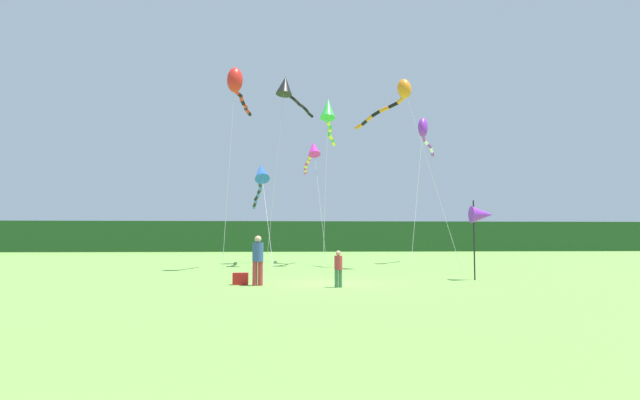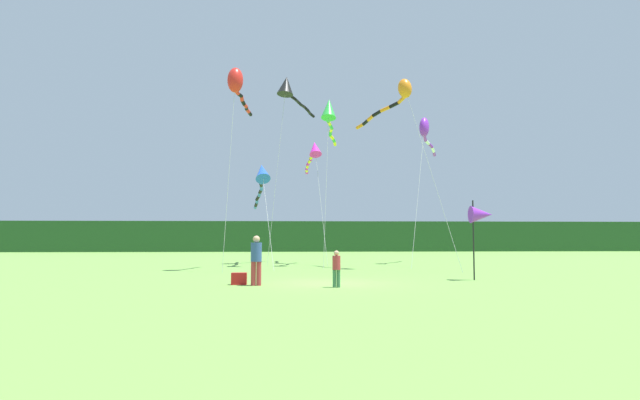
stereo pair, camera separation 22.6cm
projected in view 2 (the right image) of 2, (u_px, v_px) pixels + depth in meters
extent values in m
plane|color=#6B9E42|center=(330.00, 283.00, 20.18)|extent=(120.00, 120.00, 0.00)
cube|color=#234C23|center=(300.00, 236.00, 65.12)|extent=(108.00, 2.21, 3.65)
cylinder|color=#B23338|center=(253.00, 274.00, 19.25)|extent=(0.18, 0.18, 0.86)
cylinder|color=#B23338|center=(259.00, 274.00, 19.26)|extent=(0.18, 0.18, 0.86)
cylinder|color=#334C8C|center=(256.00, 252.00, 19.31)|extent=(0.39, 0.39, 0.68)
sphere|color=tan|center=(256.00, 239.00, 19.34)|extent=(0.25, 0.25, 0.25)
cylinder|color=#3F724C|center=(334.00, 279.00, 18.52)|extent=(0.13, 0.13, 0.61)
cylinder|color=#3F724C|center=(338.00, 279.00, 18.53)|extent=(0.13, 0.13, 0.61)
cylinder|color=#B23338|center=(336.00, 263.00, 18.57)|extent=(0.28, 0.28, 0.48)
sphere|color=tan|center=(336.00, 253.00, 18.59)|extent=(0.18, 0.18, 0.18)
cube|color=red|center=(239.00, 279.00, 19.62)|extent=(0.56, 0.33, 0.43)
cylinder|color=black|center=(474.00, 240.00, 21.77)|extent=(0.06, 0.06, 3.24)
cone|color=purple|center=(481.00, 215.00, 21.86)|extent=(0.90, 0.70, 0.70)
cylinder|color=#B2B2B2|center=(229.00, 172.00, 27.22)|extent=(0.36, 1.93, 10.08)
ellipsoid|color=red|center=(235.00, 80.00, 28.53)|extent=(1.00, 1.18, 1.47)
cylinder|color=red|center=(237.00, 92.00, 28.67)|extent=(0.32, 0.46, 0.28)
cylinder|color=black|center=(240.00, 95.00, 29.02)|extent=(0.34, 0.44, 0.24)
cylinder|color=red|center=(242.00, 98.00, 29.38)|extent=(0.20, 0.44, 0.32)
cylinder|color=black|center=(243.00, 102.00, 29.75)|extent=(0.29, 0.47, 0.32)
cylinder|color=red|center=(245.00, 105.00, 30.11)|extent=(0.29, 0.44, 0.25)
cylinder|color=black|center=(246.00, 108.00, 30.48)|extent=(0.21, 0.41, 0.24)
cylinder|color=red|center=(248.00, 110.00, 30.85)|extent=(0.30, 0.45, 0.27)
cylinder|color=black|center=(250.00, 113.00, 31.21)|extent=(0.30, 0.46, 0.28)
cylinder|color=#B2B2B2|center=(326.00, 184.00, 31.01)|extent=(0.56, 3.01, 9.61)
cone|color=green|center=(329.00, 108.00, 32.84)|extent=(1.12, 1.40, 1.52)
cylinder|color=green|center=(328.00, 119.00, 33.06)|extent=(0.20, 0.58, 0.36)
cylinder|color=yellow|center=(329.00, 123.00, 33.56)|extent=(0.35, 0.59, 0.28)
cylinder|color=green|center=(331.00, 126.00, 34.06)|extent=(0.37, 0.61, 0.33)
cylinder|color=yellow|center=(331.00, 130.00, 34.56)|extent=(0.23, 0.56, 0.27)
cylinder|color=green|center=(330.00, 133.00, 35.07)|extent=(0.20, 0.59, 0.37)
cylinder|color=yellow|center=(331.00, 137.00, 35.56)|extent=(0.42, 0.60, 0.32)
cylinder|color=green|center=(333.00, 140.00, 36.05)|extent=(0.35, 0.59, 0.30)
cylinder|color=yellow|center=(335.00, 143.00, 36.55)|extent=(0.31, 0.60, 0.34)
cylinder|color=#B2B2B2|center=(268.00, 217.00, 29.79)|extent=(0.86, 4.48, 5.67)
cone|color=blue|center=(262.00, 172.00, 32.18)|extent=(1.14, 1.58, 1.49)
cylinder|color=blue|center=(261.00, 181.00, 32.44)|extent=(0.33, 0.69, 0.33)
cylinder|color=black|center=(261.00, 184.00, 33.05)|extent=(0.21, 0.66, 0.31)
cylinder|color=blue|center=(261.00, 188.00, 33.66)|extent=(0.22, 0.68, 0.37)
cylinder|color=black|center=(261.00, 191.00, 34.26)|extent=(0.34, 0.70, 0.34)
cylinder|color=blue|center=(260.00, 194.00, 34.86)|extent=(0.28, 0.69, 0.34)
cylinder|color=black|center=(258.00, 198.00, 35.44)|extent=(0.40, 0.72, 0.40)
cylinder|color=blue|center=(257.00, 201.00, 36.03)|extent=(0.22, 0.68, 0.34)
cylinder|color=black|center=(256.00, 204.00, 36.63)|extent=(0.33, 0.71, 0.40)
cylinder|color=blue|center=(255.00, 207.00, 37.23)|extent=(0.27, 0.68, 0.30)
cylinder|color=#B2B2B2|center=(418.00, 192.00, 32.54)|extent=(2.14, 4.93, 8.98)
ellipsoid|color=purple|center=(424.00, 127.00, 35.35)|extent=(1.12, 1.49, 1.61)
cylinder|color=purple|center=(425.00, 138.00, 35.67)|extent=(0.47, 0.83, 0.39)
cylinder|color=white|center=(427.00, 142.00, 36.37)|extent=(0.57, 0.78, 0.28)
cylinder|color=purple|center=(430.00, 145.00, 37.04)|extent=(0.61, 0.78, 0.33)
cylinder|color=white|center=(433.00, 149.00, 37.71)|extent=(0.50, 0.83, 0.39)
cylinder|color=purple|center=(434.00, 153.00, 38.43)|extent=(0.46, 0.82, 0.35)
cylinder|color=#B2B2B2|center=(321.00, 204.00, 34.04)|extent=(0.59, 3.81, 7.73)
cone|color=#E026B2|center=(315.00, 148.00, 36.17)|extent=(1.00, 1.30, 1.27)
cylinder|color=#E026B2|center=(314.00, 155.00, 36.32)|extent=(0.34, 0.47, 0.27)
cylinder|color=yellow|center=(312.00, 157.00, 36.67)|extent=(0.35, 0.49, 0.30)
cylinder|color=#E026B2|center=(311.00, 159.00, 37.03)|extent=(0.24, 0.43, 0.24)
cylinder|color=yellow|center=(310.00, 161.00, 37.40)|extent=(0.31, 0.49, 0.31)
cylinder|color=#E026B2|center=(308.00, 164.00, 37.76)|extent=(0.30, 0.48, 0.32)
cylinder|color=yellow|center=(307.00, 166.00, 38.13)|extent=(0.21, 0.45, 0.31)
cylinder|color=#E026B2|center=(307.00, 168.00, 38.51)|extent=(0.24, 0.45, 0.29)
cylinder|color=yellow|center=(307.00, 170.00, 38.89)|extent=(0.23, 0.44, 0.27)
cylinder|color=#E026B2|center=(307.00, 172.00, 39.27)|extent=(0.22, 0.45, 0.30)
cylinder|color=#B2B2B2|center=(432.00, 175.00, 27.90)|extent=(2.08, 3.13, 9.98)
ellipsoid|color=orange|center=(405.00, 88.00, 29.73)|extent=(1.17, 1.24, 1.25)
cylinder|color=orange|center=(402.00, 99.00, 29.96)|extent=(0.44, 0.69, 0.40)
cylinder|color=black|center=(394.00, 105.00, 30.41)|extent=(0.60, 0.60, 0.35)
cylinder|color=orange|center=(385.00, 109.00, 30.79)|extent=(0.62, 0.59, 0.34)
cylinder|color=black|center=(377.00, 113.00, 31.20)|extent=(0.56, 0.64, 0.36)
cylinder|color=orange|center=(371.00, 118.00, 31.69)|extent=(0.42, 0.68, 0.34)
cylinder|color=black|center=(366.00, 122.00, 32.23)|extent=(0.40, 0.67, 0.32)
cylinder|color=orange|center=(360.00, 126.00, 32.74)|extent=(0.52, 0.65, 0.33)
cylinder|color=#B2B2B2|center=(277.00, 172.00, 34.28)|extent=(1.12, 1.88, 11.81)
cone|color=black|center=(286.00, 85.00, 35.65)|extent=(1.60, 1.67, 1.45)
cylinder|color=black|center=(288.00, 94.00, 35.80)|extent=(0.48, 0.51, 0.28)
cylinder|color=black|center=(293.00, 97.00, 36.16)|extent=(0.50, 0.52, 0.32)
cylinder|color=black|center=(297.00, 100.00, 36.54)|extent=(0.42, 0.54, 0.29)
cylinder|color=black|center=(299.00, 103.00, 36.96)|extent=(0.39, 0.54, 0.27)
cylinder|color=black|center=(303.00, 106.00, 37.38)|extent=(0.44, 0.52, 0.26)
cylinder|color=black|center=(306.00, 109.00, 37.77)|extent=(0.47, 0.55, 0.35)
cylinder|color=black|center=(309.00, 112.00, 38.18)|extent=(0.38, 0.55, 0.31)
cylinder|color=black|center=(312.00, 115.00, 38.59)|extent=(0.47, 0.54, 0.33)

